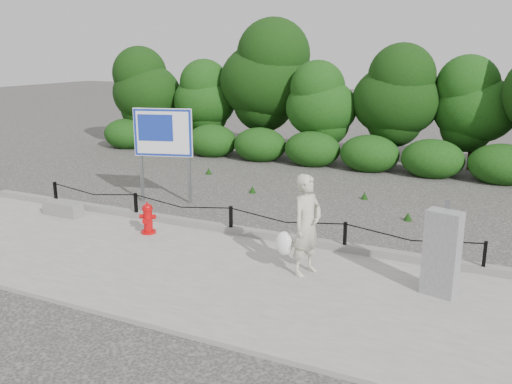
{
  "coord_description": "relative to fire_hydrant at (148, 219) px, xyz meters",
  "views": [
    {
      "loc": [
        5.23,
        -9.66,
        3.88
      ],
      "look_at": [
        0.5,
        0.2,
        1.0
      ],
      "focal_mm": 38.0,
      "sensor_mm": 36.0,
      "label": 1
    }
  ],
  "objects": [
    {
      "name": "treeline",
      "position": [
        2.13,
        9.73,
        2.13
      ],
      "size": [
        20.16,
        3.91,
        4.92
      ],
      "color": "black",
      "rests_on": "ground"
    },
    {
      "name": "curb",
      "position": [
        1.6,
        0.81,
        -0.25
      ],
      "size": [
        14.0,
        0.22,
        0.14
      ],
      "primitive_type": "cube",
      "color": "slate",
      "rests_on": "sidewalk"
    },
    {
      "name": "chain_barrier",
      "position": [
        1.6,
        0.76,
        0.05
      ],
      "size": [
        10.06,
        0.06,
        0.6
      ],
      "color": "black",
      "rests_on": "sidewalk"
    },
    {
      "name": "fire_hydrant",
      "position": [
        0.0,
        0.0,
        0.0
      ],
      "size": [
        0.4,
        0.4,
        0.68
      ],
      "rotation": [
        0.0,
        0.0,
        0.31
      ],
      "color": "red",
      "rests_on": "sidewalk"
    },
    {
      "name": "utility_cabinet",
      "position": [
        6.01,
        -0.42,
        0.37
      ],
      "size": [
        0.58,
        0.43,
        1.53
      ],
      "rotation": [
        0.0,
        0.0,
        -0.22
      ],
      "color": "#979799",
      "rests_on": "sidewalk"
    },
    {
      "name": "concrete_block",
      "position": [
        -2.61,
        0.19,
        -0.17
      ],
      "size": [
        0.99,
        0.36,
        0.31
      ],
      "primitive_type": "cube",
      "rotation": [
        0.0,
        0.0,
        -0.01
      ],
      "color": "slate",
      "rests_on": "sidewalk"
    },
    {
      "name": "ground",
      "position": [
        1.6,
        0.76,
        -0.4
      ],
      "size": [
        90.0,
        90.0,
        0.0
      ],
      "primitive_type": "plane",
      "color": "#2D2B28",
      "rests_on": "ground"
    },
    {
      "name": "sidewalk",
      "position": [
        1.6,
        -1.24,
        -0.36
      ],
      "size": [
        14.0,
        4.0,
        0.08
      ],
      "primitive_type": "cube",
      "color": "gray",
      "rests_on": "ground"
    },
    {
      "name": "advertising_sign",
      "position": [
        -1.23,
        2.4,
        1.33
      ],
      "size": [
        1.49,
        0.52,
        2.46
      ],
      "rotation": [
        0.0,
        0.0,
        0.29
      ],
      "color": "slate",
      "rests_on": "ground"
    },
    {
      "name": "pedestrian",
      "position": [
        3.77,
        -0.56,
        0.54
      ],
      "size": [
        0.82,
        0.75,
        1.78
      ],
      "rotation": [
        0.0,
        0.0,
        1.23
      ],
      "color": "#BCB8A1",
      "rests_on": "sidewalk"
    }
  ]
}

